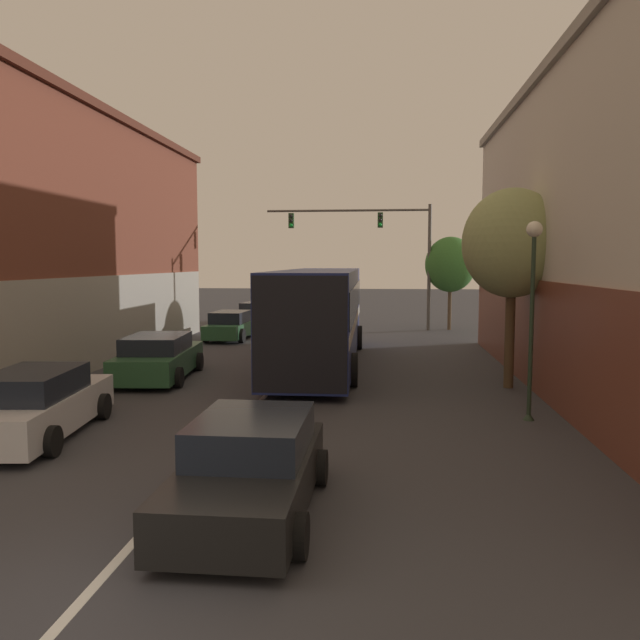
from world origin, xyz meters
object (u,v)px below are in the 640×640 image
at_px(street_tree_near, 512,244).
at_px(hatchback_foreground, 250,469).
at_px(street_tree_far, 450,265).
at_px(bus, 320,312).
at_px(parked_car_left_mid, 159,358).
at_px(traffic_signal_gantry, 380,239).
at_px(parked_car_left_far, 258,313).
at_px(parked_car_left_near, 231,326).
at_px(street_lamp, 532,295).
at_px(parked_car_left_distant, 38,405).

bearing_deg(street_tree_near, hatchback_foreground, -119.66).
bearing_deg(street_tree_far, bus, -115.45).
xyz_separation_m(parked_car_left_mid, traffic_signal_gantry, (6.77, 15.05, 4.21)).
height_order(bus, street_tree_near, street_tree_near).
bearing_deg(parked_car_left_mid, bus, -60.44).
xyz_separation_m(parked_car_left_mid, street_tree_near, (10.63, -0.28, 3.49)).
xyz_separation_m(parked_car_left_mid, parked_car_left_far, (-0.48, 17.78, -0.05)).
height_order(bus, parked_car_left_near, bus).
bearing_deg(street_tree_far, street_tree_near, -89.59).
relative_size(parked_car_left_near, parked_car_left_mid, 0.91).
bearing_deg(traffic_signal_gantry, street_lamp, -79.36).
relative_size(street_lamp, street_tree_near, 0.79).
relative_size(parked_car_left_mid, traffic_signal_gantry, 0.55).
bearing_deg(parked_car_left_far, parked_car_left_near, -172.98).
bearing_deg(parked_car_left_near, hatchback_foreground, -163.53).
relative_size(bus, street_tree_far, 2.56).
bearing_deg(traffic_signal_gantry, parked_car_left_distant, -107.75).
bearing_deg(parked_car_left_mid, street_tree_far, -39.52).
relative_size(traffic_signal_gantry, street_tree_far, 1.76).
relative_size(bus, street_lamp, 2.80).
relative_size(hatchback_foreground, parked_car_left_distant, 0.87).
height_order(hatchback_foreground, street_lamp, street_lamp).
height_order(parked_car_left_far, traffic_signal_gantry, traffic_signal_gantry).
distance_m(traffic_signal_gantry, street_lamp, 19.57).
bearing_deg(street_tree_near, parked_car_left_near, 136.17).
bearing_deg(parked_car_left_distant, street_tree_near, -66.07).
relative_size(parked_car_left_mid, parked_car_left_far, 1.02).
xyz_separation_m(parked_car_left_near, street_tree_near, (10.82, -10.39, 3.52)).
relative_size(parked_car_left_far, parked_car_left_distant, 1.00).
bearing_deg(traffic_signal_gantry, street_tree_near, -75.86).
xyz_separation_m(parked_car_left_far, street_tree_far, (11.00, -2.35, 2.89)).
relative_size(traffic_signal_gantry, street_tree_near, 1.53).
bearing_deg(parked_car_left_near, street_tree_far, -61.80).
xyz_separation_m(bus, street_tree_far, (5.77, 12.14, 1.62)).
bearing_deg(street_tree_far, traffic_signal_gantry, -174.22).
distance_m(bus, parked_car_left_far, 15.45).
distance_m(bus, parked_car_left_mid, 5.91).
relative_size(parked_car_left_near, parked_car_left_distant, 0.93).
bearing_deg(traffic_signal_gantry, parked_car_left_mid, -114.21).
distance_m(parked_car_left_distant, street_tree_near, 12.96).
xyz_separation_m(street_tree_near, street_tree_far, (-0.11, 15.71, -0.64)).
distance_m(hatchback_foreground, traffic_signal_gantry, 25.47).
relative_size(parked_car_left_near, street_lamp, 0.97).
relative_size(hatchback_foreground, parked_car_left_far, 0.87).
height_order(hatchback_foreground, street_tree_near, street_tree_near).
relative_size(parked_car_left_distant, traffic_signal_gantry, 0.54).
height_order(bus, parked_car_left_far, bus).
distance_m(parked_car_left_near, street_lamp, 17.83).
relative_size(parked_car_left_distant, street_tree_far, 0.95).
distance_m(parked_car_left_near, parked_car_left_far, 7.68).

